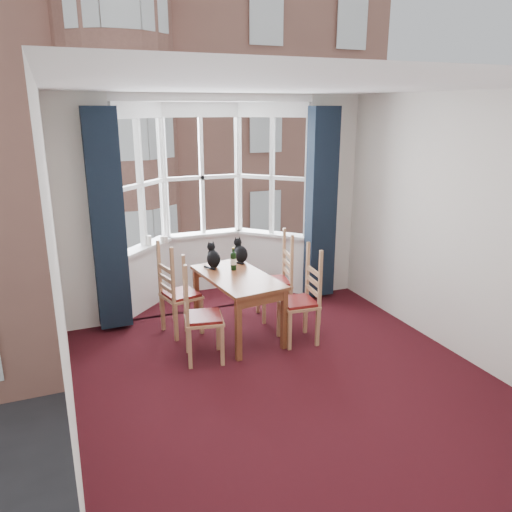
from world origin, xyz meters
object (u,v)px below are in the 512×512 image
chair_right_far (281,282)px  candle_tall (149,241)px  chair_left_far (174,297)px  cat_right (240,253)px  wine_bottle (233,260)px  chair_right_near (306,302)px  candle_extra (166,239)px  candle_short (162,240)px  chair_left_near (195,319)px  cat_left (213,257)px  dining_table (237,284)px

chair_right_far → candle_tall: candle_tall is taller
chair_left_far → cat_right: size_ratio=2.87×
cat_right → wine_bottle: cat_right is taller
chair_right_near → chair_right_far: same height
chair_right_near → cat_right: cat_right is taller
chair_right_far → candle_tall: size_ratio=7.08×
candle_extra → chair_right_far: bearing=-39.5°
chair_right_near → wine_bottle: bearing=133.8°
chair_left_far → chair_right_near: 1.56m
chair_right_near → candle_short: 2.20m
chair_left_near → chair_right_far: same height
cat_left → cat_right: cat_right is taller
chair_left_far → chair_right_far: same height
cat_left → candle_extra: cat_left is taller
cat_left → cat_right: (0.38, 0.07, 0.00)m
chair_right_near → cat_left: cat_left is taller
cat_left → chair_left_near: bearing=-119.4°
cat_left → candle_tall: (-0.62, 0.84, 0.07)m
chair_right_far → cat_left: (-0.86, 0.13, 0.39)m
chair_left_far → wine_bottle: (0.73, -0.07, 0.40)m
dining_table → chair_left_near: (-0.64, -0.43, -0.17)m
chair_right_far → wine_bottle: bearing=-174.2°
candle_tall → chair_right_far: bearing=-33.4°
chair_left_near → candle_tall: bearing=94.8°
chair_left_far → cat_left: (0.54, 0.13, 0.39)m
dining_table → cat_left: bearing=110.3°
chair_left_far → chair_right_far: (1.39, -0.00, 0.00)m
candle_short → candle_tall: bearing=-170.5°
chair_right_near → candle_short: size_ratio=9.20×
candle_short → dining_table: bearing=-65.2°
dining_table → chair_left_far: bearing=156.8°
chair_right_near → cat_left: (-0.83, 0.87, 0.39)m
chair_right_near → candle_extra: size_ratio=10.29×
dining_table → candle_extra: (-0.54, 1.32, 0.27)m
chair_right_near → candle_extra: bearing=124.7°
wine_bottle → candle_short: size_ratio=2.81×
dining_table → candle_tall: (-0.78, 1.27, 0.29)m
candle_tall → candle_extra: 0.24m
cat_left → dining_table: bearing=-69.7°
chair_right_far → candle_extra: 1.67m
cat_right → candle_extra: cat_right is taller
candle_short → chair_right_near: bearing=-53.8°
chair_right_near → cat_right: size_ratio=2.87×
chair_left_far → candle_short: bearing=84.6°
dining_table → cat_left: size_ratio=4.19×
chair_left_near → candle_short: 1.78m
cat_right → candle_extra: 1.13m
candle_short → chair_left_near: bearing=-91.2°
wine_bottle → cat_left: bearing=133.6°
dining_table → chair_right_near: size_ratio=1.45×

